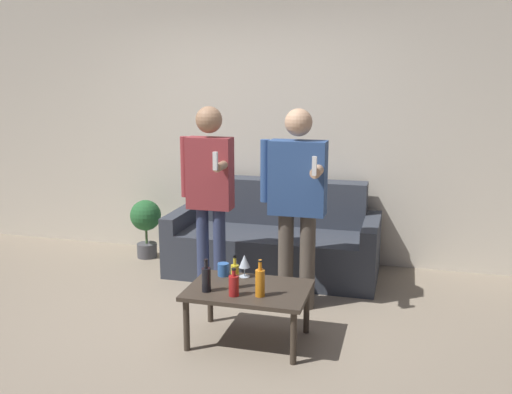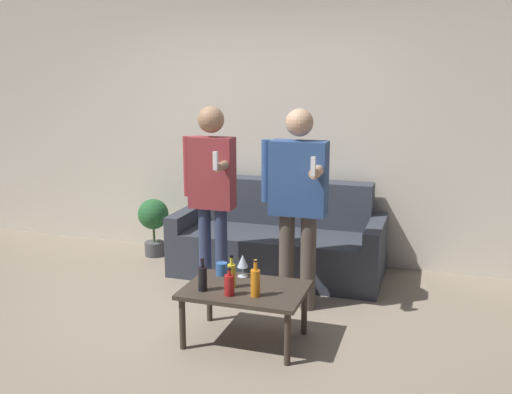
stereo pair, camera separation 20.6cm
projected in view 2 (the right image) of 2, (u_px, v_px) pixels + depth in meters
ground_plane at (184, 333)px, 4.22m from camera, size 16.00×16.00×0.00m
wall_back at (263, 127)px, 5.80m from camera, size 8.00×0.06×2.70m
couch at (280, 241)px, 5.48m from camera, size 1.97×0.87×0.86m
coffee_table at (245, 294)px, 4.02m from camera, size 0.85×0.59×0.40m
bottle_orange at (255, 282)px, 3.84m from camera, size 0.07×0.07×0.26m
bottle_green at (203, 278)px, 3.95m from camera, size 0.06×0.06×0.23m
bottle_dark at (232, 275)px, 4.01m from camera, size 0.06×0.06×0.23m
bottle_yellow at (229, 284)px, 3.87m from camera, size 0.07×0.07×0.20m
wine_glass_near at (243, 262)px, 4.21m from camera, size 0.08×0.08×0.17m
cup_on_table at (222, 269)px, 4.26m from camera, size 0.08×0.08×0.10m
person_standing_left at (211, 186)px, 4.70m from camera, size 0.44×0.41×1.63m
person_standing_right at (298, 195)px, 4.49m from camera, size 0.53×0.43×1.62m
potted_plant at (153, 220)px, 5.96m from camera, size 0.32×0.32×0.61m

